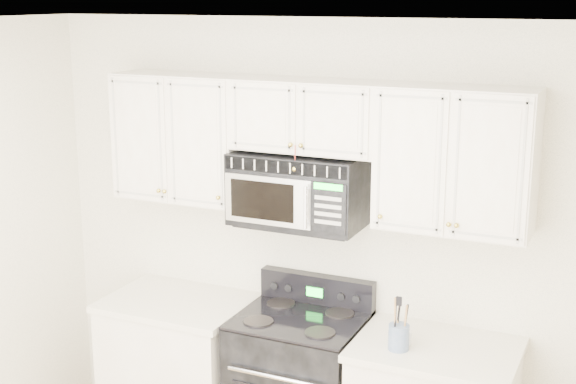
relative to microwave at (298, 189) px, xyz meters
The scene contains 7 objects.
room 1.60m from the microwave, 87.83° to the right, with size 3.51×3.51×2.61m.
base_cabinet_left 1.44m from the microwave, behind, with size 0.86×0.65×0.92m.
upper_cabinets 0.29m from the microwave, 23.01° to the left, with size 2.44×0.37×0.75m.
microwave is the anchor object (origin of this frame).
utensil_crock 0.98m from the microwave, 20.00° to the right, with size 0.11×0.11×0.29m.
shaker_salt 0.96m from the microwave, 10.64° to the right, with size 0.04×0.04×0.09m.
shaker_pepper 1.01m from the microwave, 13.97° to the right, with size 0.04×0.04×0.09m.
Camera 1 is at (1.70, -2.44, 2.72)m, focal length 50.00 mm.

